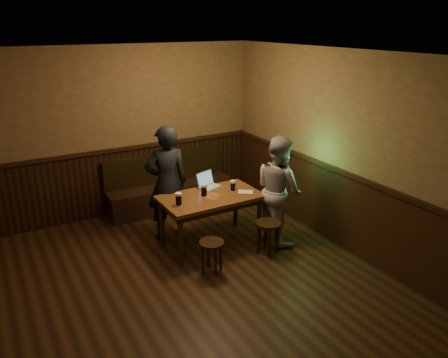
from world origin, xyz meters
TOP-DOWN VIEW (x-y plane):
  - room at (0.00, 0.22)m, footprint 5.04×6.04m
  - bench at (0.84, 2.75)m, footprint 2.20×0.50m
  - pub_table at (0.84, 1.20)m, footprint 1.44×0.83m
  - stool_left at (0.48, 0.49)m, footprint 0.36×0.36m
  - stool_right at (1.40, 0.54)m, footprint 0.47×0.47m
  - pint_left at (0.30, 1.11)m, footprint 0.12×0.12m
  - pint_mid at (0.76, 1.23)m, footprint 0.11×0.11m
  - pint_right at (1.22, 1.20)m, footprint 0.10×0.10m
  - laptop at (0.97, 1.52)m, footprint 0.39×0.36m
  - menu at (1.36, 1.07)m, footprint 0.27×0.25m
  - person_suit at (0.38, 1.70)m, footprint 0.69×0.50m
  - person_grey at (1.79, 0.84)m, footprint 0.64×0.81m

SIDE VIEW (x-z plane):
  - bench at x=0.84m, z-range -0.16..0.79m
  - stool_left at x=0.48m, z-range 0.13..0.58m
  - stool_right at x=1.40m, z-range 0.15..0.63m
  - pub_table at x=0.84m, z-range 0.28..1.05m
  - menu at x=1.36m, z-range 0.77..0.77m
  - person_grey at x=1.79m, z-range 0.00..1.61m
  - laptop at x=0.97m, z-range 0.71..0.94m
  - pint_right at x=1.22m, z-range 0.77..0.93m
  - pint_mid at x=0.76m, z-range 0.77..0.94m
  - pint_left at x=0.30m, z-range 0.77..0.95m
  - person_suit at x=0.38m, z-range 0.00..1.75m
  - room at x=0.00m, z-range -0.22..2.62m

